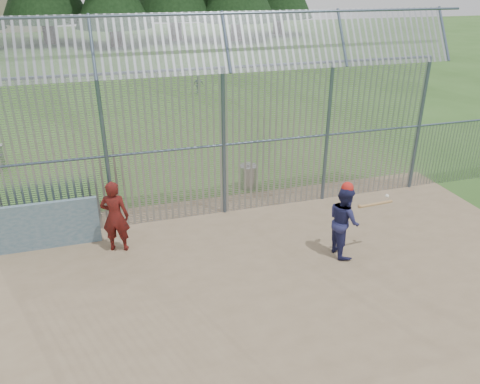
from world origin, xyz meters
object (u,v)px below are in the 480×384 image
object	(u,v)px
onlooker	(115,216)
trash_can	(248,177)
batter	(344,221)
dugout_wall	(45,226)

from	to	relation	value
onlooker	trash_can	size ratio (longest dim) A/B	2.18
batter	dugout_wall	bearing A→B (deg)	73.43
onlooker	batter	bearing A→B (deg)	176.79
dugout_wall	onlooker	bearing A→B (deg)	-19.15
dugout_wall	batter	distance (m)	7.09
trash_can	dugout_wall	bearing A→B (deg)	-160.62
dugout_wall	trash_can	xyz separation A→B (m)	(5.74, 2.02, -0.24)
trash_can	batter	bearing A→B (deg)	-77.14
batter	onlooker	xyz separation A→B (m)	(-5.09, 1.69, 0.03)
trash_can	onlooker	bearing A→B (deg)	-147.83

